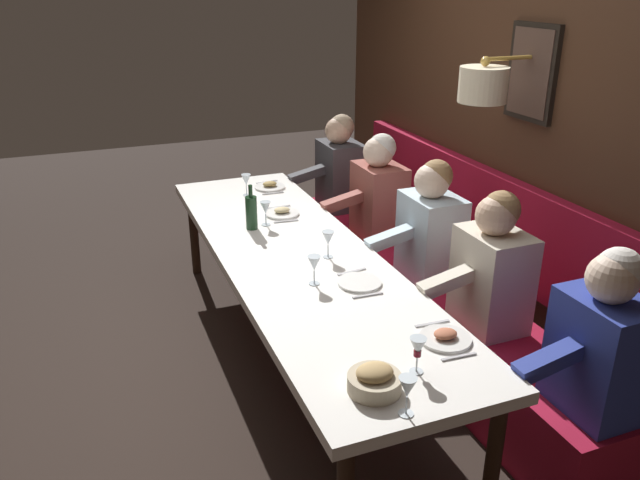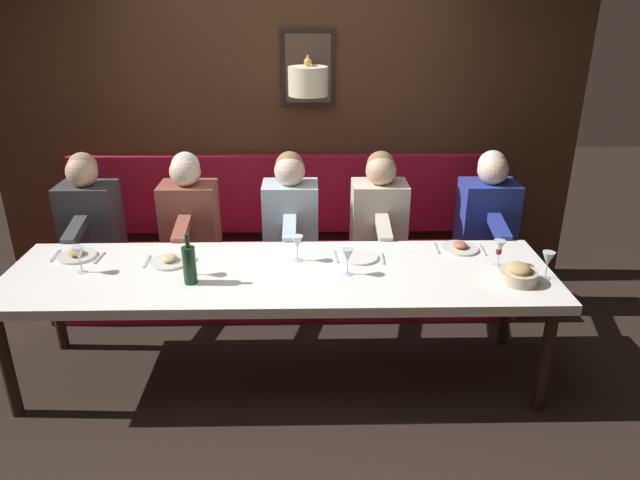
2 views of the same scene
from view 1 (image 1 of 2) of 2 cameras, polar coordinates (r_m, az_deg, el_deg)
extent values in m
plane|color=black|center=(4.12, -1.93, -10.73)|extent=(12.00, 12.00, 0.00)
cube|color=white|center=(3.77, -2.07, -1.71)|extent=(0.90, 3.26, 0.06)
cylinder|color=black|center=(5.21, -11.33, 0.53)|extent=(0.07, 0.07, 0.68)
cylinder|color=black|center=(2.98, 15.41, -18.68)|extent=(0.07, 0.07, 0.68)
cylinder|color=black|center=(5.36, -3.98, 1.58)|extent=(0.07, 0.07, 0.68)
cube|color=maroon|center=(4.34, 9.22, -5.73)|extent=(0.52, 3.46, 0.45)
cube|color=#422819|center=(4.24, 17.29, 10.60)|extent=(0.10, 4.66, 2.90)
cube|color=maroon|center=(4.37, 15.34, 1.85)|extent=(0.10, 3.46, 0.64)
cube|color=black|center=(4.02, 18.67, 14.17)|extent=(0.04, 0.40, 0.56)
cube|color=#4C382D|center=(4.00, 18.45, 14.17)|extent=(0.01, 0.34, 0.50)
cylinder|color=#B78E3D|center=(3.91, 16.94, 15.48)|extent=(0.35, 0.02, 0.02)
cylinder|color=beige|center=(3.82, 14.56, 13.46)|extent=(0.28, 0.28, 0.20)
sphere|color=#B78E3D|center=(3.80, 14.76, 15.38)|extent=(0.06, 0.06, 0.06)
cube|color=#283893|center=(3.09, 24.06, -9.46)|extent=(0.30, 0.40, 0.56)
sphere|color=beige|center=(2.90, 24.97, -3.18)|extent=(0.22, 0.22, 0.22)
sphere|color=silver|center=(2.91, 25.48, -2.52)|extent=(0.20, 0.20, 0.20)
cube|color=#283893|center=(2.88, 20.02, -10.22)|extent=(0.33, 0.09, 0.14)
cube|color=beige|center=(3.60, 15.27, -3.47)|extent=(0.30, 0.40, 0.56)
sphere|color=#D1A889|center=(3.44, 15.65, 2.14)|extent=(0.22, 0.22, 0.22)
sphere|color=#937047|center=(3.45, 16.10, 2.68)|extent=(0.20, 0.20, 0.20)
cube|color=beige|center=(3.43, 11.41, -3.72)|extent=(0.33, 0.09, 0.14)
cube|color=silver|center=(4.09, 9.98, 0.23)|extent=(0.30, 0.40, 0.56)
sphere|color=beige|center=(3.95, 10.10, 5.28)|extent=(0.22, 0.22, 0.22)
sphere|color=#937047|center=(3.95, 10.50, 5.74)|extent=(0.20, 0.20, 0.20)
cube|color=silver|center=(3.94, 6.39, 0.18)|extent=(0.33, 0.09, 0.14)
cube|color=#934C42|center=(4.69, 5.35, 3.47)|extent=(0.30, 0.40, 0.56)
sphere|color=beige|center=(4.57, 5.30, 7.93)|extent=(0.22, 0.22, 0.22)
sphere|color=silver|center=(4.57, 5.65, 8.33)|extent=(0.20, 0.20, 0.20)
cube|color=#934C42|center=(4.56, 2.10, 3.51)|extent=(0.33, 0.09, 0.14)
cube|color=#3D3D42|center=(5.31, 1.84, 5.89)|extent=(0.30, 0.40, 0.56)
sphere|color=#D1A889|center=(5.21, 1.69, 9.86)|extent=(0.22, 0.22, 0.22)
sphere|color=tan|center=(5.21, 2.00, 10.22)|extent=(0.20, 0.20, 0.20)
cube|color=#3D3D42|center=(5.20, -1.11, 5.98)|extent=(0.33, 0.09, 0.14)
cylinder|color=white|center=(3.41, 3.60, -3.85)|extent=(0.24, 0.24, 0.01)
cube|color=silver|center=(3.29, 4.34, -5.02)|extent=(0.17, 0.02, 0.01)
cube|color=silver|center=(3.54, 2.90, -2.87)|extent=(0.18, 0.03, 0.01)
cylinder|color=silver|center=(4.39, -3.46, 2.42)|extent=(0.24, 0.24, 0.01)
ellipsoid|color=#D1BC84|center=(4.38, -3.46, 2.73)|extent=(0.11, 0.09, 0.04)
cube|color=silver|center=(4.26, -3.10, 1.71)|extent=(0.17, 0.03, 0.01)
cube|color=silver|center=(4.53, -3.79, 3.01)|extent=(0.18, 0.02, 0.01)
cylinder|color=silver|center=(2.96, 11.25, -8.75)|extent=(0.24, 0.24, 0.01)
ellipsoid|color=#B76647|center=(2.95, 11.29, -8.32)|extent=(0.11, 0.09, 0.04)
cube|color=silver|center=(2.85, 12.46, -10.27)|extent=(0.17, 0.02, 0.01)
cube|color=silver|center=(3.08, 10.13, -7.44)|extent=(0.18, 0.02, 0.01)
cylinder|color=silver|center=(4.96, -4.57, 4.81)|extent=(0.24, 0.24, 0.01)
ellipsoid|color=#AD8E4C|center=(4.95, -4.58, 5.09)|extent=(0.11, 0.09, 0.04)
cube|color=silver|center=(4.83, -4.28, 4.25)|extent=(0.17, 0.02, 0.01)
cube|color=silver|center=(5.10, -4.84, 5.27)|extent=(0.18, 0.03, 0.01)
cylinder|color=silver|center=(3.40, -0.53, -3.96)|extent=(0.06, 0.06, 0.00)
cylinder|color=silver|center=(3.39, -0.53, -3.37)|extent=(0.01, 0.01, 0.07)
cone|color=silver|center=(3.35, -0.53, -2.14)|extent=(0.07, 0.07, 0.08)
cylinder|color=silver|center=(2.73, 8.69, -11.68)|extent=(0.06, 0.06, 0.00)
cylinder|color=silver|center=(2.71, 8.74, -10.99)|extent=(0.01, 0.01, 0.07)
cone|color=silver|center=(2.66, 8.85, -9.56)|extent=(0.07, 0.07, 0.08)
cylinder|color=maroon|center=(2.68, 8.81, -10.06)|extent=(0.03, 0.03, 0.03)
cylinder|color=silver|center=(2.50, 7.78, -15.31)|extent=(0.06, 0.06, 0.00)
cylinder|color=silver|center=(2.47, 7.83, -14.59)|extent=(0.01, 0.01, 0.07)
cone|color=silver|center=(2.43, 7.93, -13.08)|extent=(0.07, 0.07, 0.08)
cylinder|color=silver|center=(3.72, 0.73, -1.53)|extent=(0.06, 0.06, 0.00)
cylinder|color=silver|center=(3.70, 0.73, -0.98)|extent=(0.01, 0.01, 0.07)
cone|color=silver|center=(3.67, 0.74, 0.17)|extent=(0.07, 0.07, 0.08)
cylinder|color=silver|center=(4.81, -6.64, 4.07)|extent=(0.06, 0.06, 0.00)
cylinder|color=silver|center=(4.80, -6.66, 4.52)|extent=(0.01, 0.01, 0.07)
cone|color=silver|center=(4.77, -6.71, 5.43)|extent=(0.07, 0.07, 0.08)
cylinder|color=silver|center=(4.21, -4.91, 1.40)|extent=(0.06, 0.06, 0.00)
cylinder|color=silver|center=(4.20, -4.93, 1.90)|extent=(0.01, 0.01, 0.07)
cone|color=silver|center=(4.17, -4.96, 2.92)|extent=(0.07, 0.07, 0.08)
cylinder|color=#19381E|center=(4.12, -6.23, 2.45)|extent=(0.08, 0.08, 0.22)
cylinder|color=#19381E|center=(4.07, -6.32, 4.43)|extent=(0.03, 0.03, 0.08)
cylinder|color=beige|center=(2.58, 4.94, -12.77)|extent=(0.22, 0.22, 0.07)
ellipsoid|color=tan|center=(2.56, 4.98, -11.86)|extent=(0.15, 0.13, 0.06)
camera|label=2|loc=(3.65, -56.75, 12.70)|focal=32.71mm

